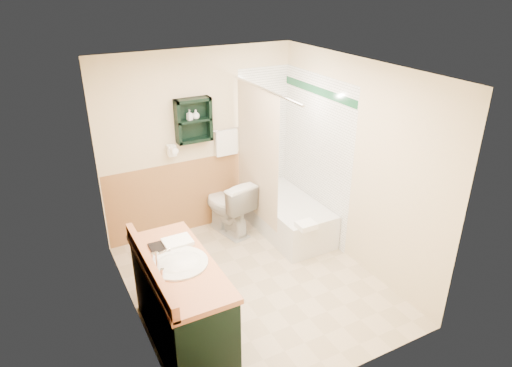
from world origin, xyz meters
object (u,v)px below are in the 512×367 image
at_px(soap_bottle_b, 196,115).
at_px(soap_bottle_a, 190,118).
at_px(vanity, 182,303).
at_px(bathtub, 285,214).
at_px(vanity_book, 149,241).
at_px(wall_shelf, 194,120).
at_px(toilet, 228,206).
at_px(hair_dryer, 172,150).

bearing_deg(soap_bottle_b, soap_bottle_a, 180.00).
bearing_deg(vanity, soap_bottle_b, 63.62).
xyz_separation_m(bathtub, vanity_book, (-2.08, -1.02, 0.76)).
bearing_deg(wall_shelf, soap_bottle_b, -9.01).
bearing_deg(vanity_book, vanity, -60.74).
bearing_deg(soap_bottle_b, bathtub, -28.45).
height_order(wall_shelf, vanity_book, wall_shelf).
height_order(bathtub, toilet, toilet).
bearing_deg(soap_bottle_a, soap_bottle_b, 0.00).
distance_m(wall_shelf, soap_bottle_a, 0.07).
xyz_separation_m(bathtub, soap_bottle_b, (-0.99, 0.54, 1.38)).
relative_size(vanity_book, soap_bottle_b, 1.88).
distance_m(wall_shelf, hair_dryer, 0.46).
xyz_separation_m(vanity, bathtub, (1.92, 1.33, -0.21)).
distance_m(vanity, vanity_book, 0.65).
bearing_deg(bathtub, soap_bottle_b, 151.55).
xyz_separation_m(bathtub, soap_bottle_a, (-1.07, 0.54, 1.36)).
bearing_deg(hair_dryer, vanity, -107.40).
relative_size(bathtub, soap_bottle_b, 13.01).
bearing_deg(hair_dryer, bathtub, -23.21).
distance_m(toilet, soap_bottle_a, 1.29).
xyz_separation_m(vanity_book, soap_bottle_a, (1.01, 1.56, 0.61)).
xyz_separation_m(soap_bottle_a, soap_bottle_b, (0.08, 0.00, 0.02)).
bearing_deg(vanity, wall_shelf, 64.46).
relative_size(vanity_book, soap_bottle_a, 1.74).
relative_size(toilet, vanity_book, 3.60).
xyz_separation_m(vanity, soap_bottle_a, (0.85, 1.87, 1.15)).
relative_size(soap_bottle_a, soap_bottle_b, 1.08).
xyz_separation_m(wall_shelf, toilet, (0.32, -0.23, -1.17)).
bearing_deg(vanity, toilet, 53.41).
xyz_separation_m(hair_dryer, vanity_book, (-0.76, -1.59, -0.21)).
bearing_deg(wall_shelf, toilet, -35.90).
height_order(soap_bottle_a, soap_bottle_b, soap_bottle_b).
height_order(wall_shelf, hair_dryer, wall_shelf).
height_order(toilet, soap_bottle_b, soap_bottle_b).
bearing_deg(soap_bottle_a, bathtub, -26.61).
bearing_deg(vanity, vanity_book, 117.97).
distance_m(hair_dryer, vanity, 2.13).
relative_size(hair_dryer, bathtub, 0.16).
xyz_separation_m(hair_dryer, bathtub, (1.33, -0.57, -0.97)).
relative_size(vanity, bathtub, 0.93).
height_order(vanity, soap_bottle_a, soap_bottle_a).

